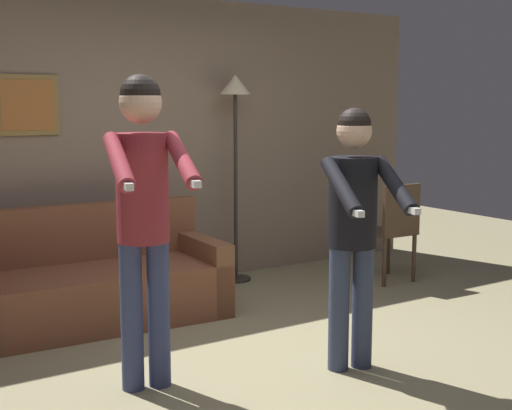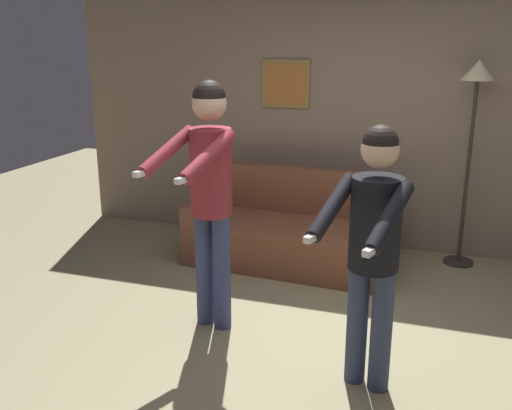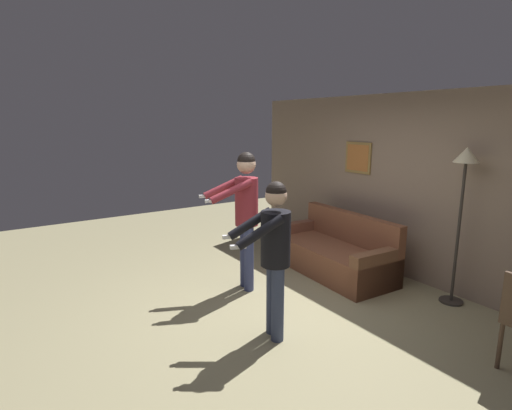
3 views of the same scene
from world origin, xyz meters
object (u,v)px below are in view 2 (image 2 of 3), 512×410
(couch, at_px, (291,235))
(person_standing_left, at_px, (209,181))
(person_standing_right, at_px, (373,238))
(torchiere_lamp, at_px, (475,103))

(couch, height_order, person_standing_left, person_standing_left)
(couch, height_order, person_standing_right, person_standing_right)
(couch, height_order, torchiere_lamp, torchiere_lamp)
(couch, bearing_deg, person_standing_right, -62.01)
(person_standing_left, distance_m, person_standing_right, 1.29)
(couch, distance_m, person_standing_left, 1.67)
(person_standing_left, height_order, person_standing_right, person_standing_left)
(couch, relative_size, torchiere_lamp, 1.01)
(couch, distance_m, torchiere_lamp, 2.06)
(couch, bearing_deg, torchiere_lamp, 17.59)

